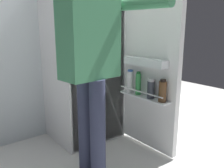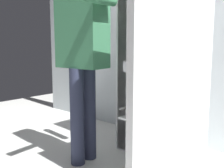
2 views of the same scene
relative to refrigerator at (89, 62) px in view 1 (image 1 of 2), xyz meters
The scene contains 4 objects.
ground_plane 0.97m from the refrigerator, 93.81° to the right, with size 6.50×6.50×0.00m, color silver.
kitchen_wall 0.58m from the refrigerator, 94.51° to the left, with size 4.40×0.10×2.48m, color silver.
refrigerator is the anchor object (origin of this frame).
person 0.76m from the refrigerator, 121.09° to the right, with size 0.59×0.71×1.66m.
Camera 1 is at (-1.30, -1.60, 1.19)m, focal length 37.94 mm.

